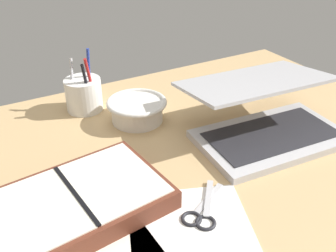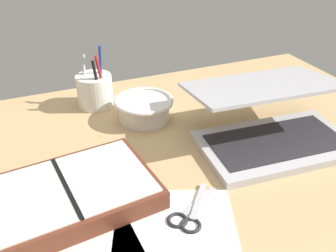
{
  "view_description": "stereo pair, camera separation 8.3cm",
  "coord_description": "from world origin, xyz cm",
  "px_view_note": "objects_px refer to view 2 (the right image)",
  "views": [
    {
      "loc": [
        -32.58,
        -55.12,
        51.67
      ],
      "look_at": [
        2.22,
        7.02,
        9.0
      ],
      "focal_mm": 40.0,
      "sensor_mm": 36.0,
      "label": 1
    },
    {
      "loc": [
        -25.12,
        -58.74,
        51.67
      ],
      "look_at": [
        2.22,
        7.02,
        9.0
      ],
      "focal_mm": 40.0,
      "sensor_mm": 36.0,
      "label": 2
    }
  ],
  "objects_px": {
    "laptop": "(271,123)",
    "bowl": "(144,108)",
    "pen_cup": "(95,90)",
    "planner": "(68,195)",
    "scissors": "(188,217)"
  },
  "relations": [
    {
      "from": "laptop",
      "to": "bowl",
      "type": "relative_size",
      "value": 2.39
    },
    {
      "from": "pen_cup",
      "to": "planner",
      "type": "height_order",
      "value": "pen_cup"
    },
    {
      "from": "planner",
      "to": "pen_cup",
      "type": "bearing_deg",
      "value": 62.93
    },
    {
      "from": "laptop",
      "to": "pen_cup",
      "type": "xyz_separation_m",
      "value": [
        -0.34,
        0.34,
        -0.0
      ]
    },
    {
      "from": "laptop",
      "to": "planner",
      "type": "xyz_separation_m",
      "value": [
        -0.49,
        -0.04,
        -0.03
      ]
    },
    {
      "from": "laptop",
      "to": "scissors",
      "type": "bearing_deg",
      "value": -146.9
    },
    {
      "from": "laptop",
      "to": "scissors",
      "type": "distance_m",
      "value": 0.34
    },
    {
      "from": "laptop",
      "to": "planner",
      "type": "bearing_deg",
      "value": -171.33
    },
    {
      "from": "planner",
      "to": "scissors",
      "type": "xyz_separation_m",
      "value": [
        0.19,
        -0.12,
        -0.02
      ]
    },
    {
      "from": "laptop",
      "to": "scissors",
      "type": "relative_size",
      "value": 2.99
    },
    {
      "from": "bowl",
      "to": "pen_cup",
      "type": "bearing_deg",
      "value": 128.16
    },
    {
      "from": "pen_cup",
      "to": "planner",
      "type": "xyz_separation_m",
      "value": [
        -0.14,
        -0.38,
        -0.03
      ]
    },
    {
      "from": "laptop",
      "to": "bowl",
      "type": "height_order",
      "value": "laptop"
    },
    {
      "from": "pen_cup",
      "to": "scissors",
      "type": "xyz_separation_m",
      "value": [
        0.05,
        -0.51,
        -0.04
      ]
    },
    {
      "from": "laptop",
      "to": "planner",
      "type": "height_order",
      "value": "laptop"
    }
  ]
}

